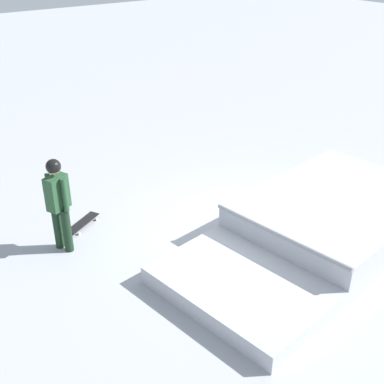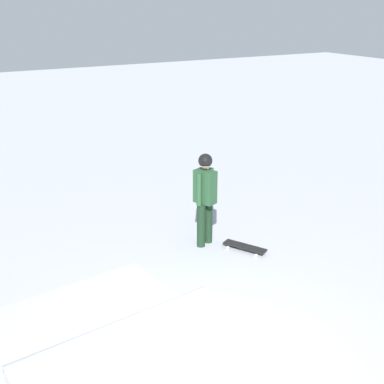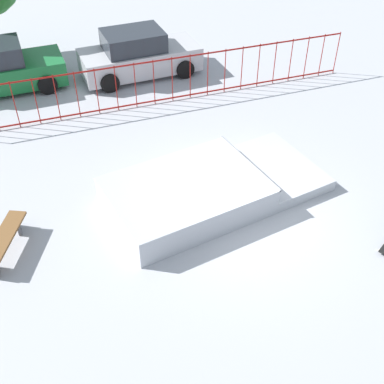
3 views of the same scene
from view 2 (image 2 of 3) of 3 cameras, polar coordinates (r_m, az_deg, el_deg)
The scene contains 3 objects.
ground_plane at distance 6.55m, azimuth 2.39°, elevation -19.51°, with size 60.00×60.00×0.00m, color #A8AAB2.
skater at distance 9.12m, azimuth 1.45°, elevation -0.08°, with size 0.43×0.41×1.73m.
skateboard at distance 9.29m, azimuth 5.87°, elevation -6.05°, with size 0.80×0.55×0.09m.
Camera 2 is at (-4.24, 2.69, 4.21)m, focal length 48.10 mm.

